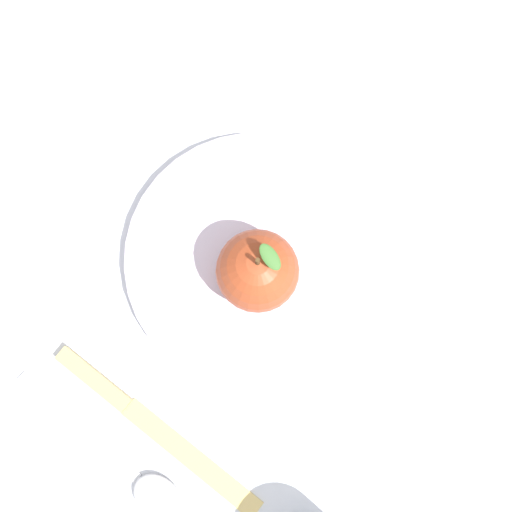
{
  "coord_description": "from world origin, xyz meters",
  "views": [
    {
      "loc": [
        -0.02,
        -0.09,
        0.56
      ],
      "look_at": [
        0.01,
        0.02,
        0.02
      ],
      "focal_mm": 43.65,
      "sensor_mm": 36.0,
      "label": 1
    }
  ],
  "objects_px": {
    "knife": "(139,415)",
    "spoon": "(139,481)",
    "dinner_plate": "(256,258)",
    "apple": "(258,272)"
  },
  "relations": [
    {
      "from": "dinner_plate",
      "to": "apple",
      "type": "relative_size",
      "value": 2.81
    },
    {
      "from": "apple",
      "to": "knife",
      "type": "relative_size",
      "value": 0.45
    },
    {
      "from": "knife",
      "to": "spoon",
      "type": "bearing_deg",
      "value": -104.33
    },
    {
      "from": "dinner_plate",
      "to": "apple",
      "type": "distance_m",
      "value": 0.05
    },
    {
      "from": "dinner_plate",
      "to": "knife",
      "type": "xyz_separation_m",
      "value": [
        -0.14,
        -0.1,
        -0.01
      ]
    },
    {
      "from": "knife",
      "to": "dinner_plate",
      "type": "bearing_deg",
      "value": 37.0
    },
    {
      "from": "knife",
      "to": "spoon",
      "type": "height_order",
      "value": "spoon"
    },
    {
      "from": "dinner_plate",
      "to": "spoon",
      "type": "distance_m",
      "value": 0.22
    },
    {
      "from": "knife",
      "to": "spoon",
      "type": "relative_size",
      "value": 1.13
    },
    {
      "from": "dinner_plate",
      "to": "apple",
      "type": "xyz_separation_m",
      "value": [
        -0.0,
        -0.02,
        0.04
      ]
    }
  ]
}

